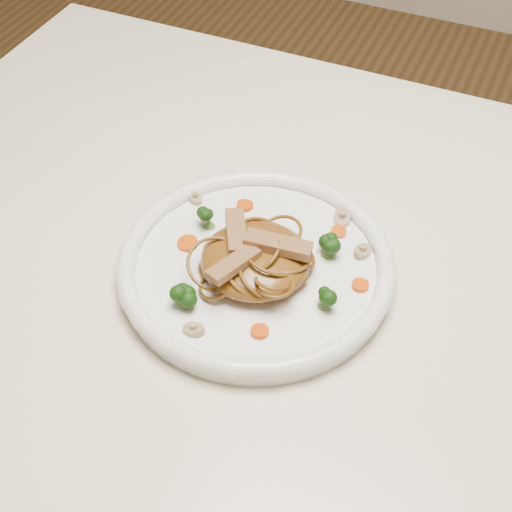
% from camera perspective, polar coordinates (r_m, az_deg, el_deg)
% --- Properties ---
extents(table, '(1.20, 0.80, 0.75)m').
position_cam_1_polar(table, '(0.88, 5.61, -6.06)').
color(table, beige).
rests_on(table, ground).
extents(plate, '(0.30, 0.30, 0.02)m').
position_cam_1_polar(plate, '(0.80, 0.00, -1.10)').
color(plate, white).
rests_on(plate, table).
extents(noodle_mound, '(0.13, 0.13, 0.04)m').
position_cam_1_polar(noodle_mound, '(0.77, -0.04, -0.28)').
color(noodle_mound, brown).
rests_on(noodle_mound, plate).
extents(chicken_a, '(0.07, 0.03, 0.01)m').
position_cam_1_polar(chicken_a, '(0.76, 1.70, 0.87)').
color(chicken_a, '#9C724A').
rests_on(chicken_a, noodle_mound).
extents(chicken_b, '(0.05, 0.06, 0.01)m').
position_cam_1_polar(chicken_b, '(0.77, -1.52, 1.89)').
color(chicken_b, '#9C724A').
rests_on(chicken_b, noodle_mound).
extents(chicken_c, '(0.04, 0.06, 0.01)m').
position_cam_1_polar(chicken_c, '(0.74, -1.71, -0.63)').
color(chicken_c, '#9C724A').
rests_on(chicken_c, noodle_mound).
extents(broccoli_0, '(0.03, 0.03, 0.03)m').
position_cam_1_polar(broccoli_0, '(0.79, 5.52, 0.86)').
color(broccoli_0, '#16360B').
rests_on(broccoli_0, plate).
extents(broccoli_1, '(0.03, 0.03, 0.03)m').
position_cam_1_polar(broccoli_1, '(0.82, -3.65, 3.12)').
color(broccoli_1, '#16360B').
rests_on(broccoli_1, plate).
extents(broccoli_2, '(0.03, 0.03, 0.03)m').
position_cam_1_polar(broccoli_2, '(0.75, -5.38, -3.01)').
color(broccoli_2, '#16360B').
rests_on(broccoli_2, plate).
extents(broccoli_3, '(0.03, 0.03, 0.03)m').
position_cam_1_polar(broccoli_3, '(0.75, 5.31, -3.03)').
color(broccoli_3, '#16360B').
rests_on(broccoli_3, plate).
extents(carrot_0, '(0.02, 0.02, 0.00)m').
position_cam_1_polar(carrot_0, '(0.83, 6.32, 1.85)').
color(carrot_0, '#D04B07').
rests_on(carrot_0, plate).
extents(carrot_1, '(0.03, 0.03, 0.00)m').
position_cam_1_polar(carrot_1, '(0.81, -5.24, 0.98)').
color(carrot_1, '#D04B07').
rests_on(carrot_1, plate).
extents(carrot_2, '(0.02, 0.02, 0.00)m').
position_cam_1_polar(carrot_2, '(0.78, 7.97, -2.22)').
color(carrot_2, '#D04B07').
rests_on(carrot_2, plate).
extents(carrot_3, '(0.02, 0.02, 0.00)m').
position_cam_1_polar(carrot_3, '(0.85, -0.85, 3.88)').
color(carrot_3, '#D04B07').
rests_on(carrot_3, plate).
extents(carrot_4, '(0.02, 0.02, 0.00)m').
position_cam_1_polar(carrot_4, '(0.73, 0.28, -5.75)').
color(carrot_4, '#D04B07').
rests_on(carrot_4, plate).
extents(mushroom_0, '(0.03, 0.03, 0.01)m').
position_cam_1_polar(mushroom_0, '(0.73, -4.78, -5.61)').
color(mushroom_0, tan).
rests_on(mushroom_0, plate).
extents(mushroom_1, '(0.03, 0.03, 0.01)m').
position_cam_1_polar(mushroom_1, '(0.81, 8.13, 0.36)').
color(mushroom_1, tan).
rests_on(mushroom_1, plate).
extents(mushroom_2, '(0.03, 0.03, 0.01)m').
position_cam_1_polar(mushroom_2, '(0.87, -4.64, 4.41)').
color(mushroom_2, tan).
rests_on(mushroom_2, plate).
extents(mushroom_3, '(0.04, 0.04, 0.01)m').
position_cam_1_polar(mushroom_3, '(0.84, 6.60, 2.94)').
color(mushroom_3, tan).
rests_on(mushroom_3, plate).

